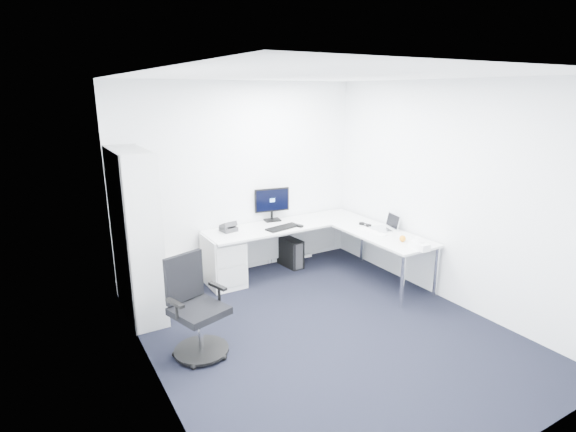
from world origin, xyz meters
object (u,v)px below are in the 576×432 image
task_chair (199,308)px  bookshelf (136,235)px  monitor (272,204)px  l_desk (300,254)px  laptop (381,222)px

task_chair → bookshelf: bearing=87.2°
bookshelf → monitor: (2.07, 0.55, -0.02)m
l_desk → task_chair: bearing=-148.8°
monitor → bookshelf: bearing=-155.9°
bookshelf → laptop: bearing=-10.9°
l_desk → laptop: 1.21m
task_chair → monitor: 2.52m
l_desk → laptop: bearing=-29.7°
bookshelf → task_chair: bookshelf is taller
bookshelf → monitor: bookshelf is taller
l_desk → monitor: (-0.11, 0.60, 0.61)m
l_desk → laptop: laptop is taller
bookshelf → laptop: size_ratio=6.29×
monitor → laptop: monitor is taller
l_desk → monitor: bearing=100.1°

